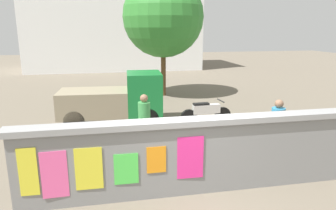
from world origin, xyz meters
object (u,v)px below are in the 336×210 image
object	(u,v)px
motorcycle	(205,112)
bicycle_near	(174,156)
person_bystander	(144,117)
tree_roadside	(163,17)
person_walking	(277,123)
auto_rickshaw_truck	(117,99)
bicycle_far	(94,150)

from	to	relation	value
motorcycle	bicycle_near	bearing A→B (deg)	-118.90
bicycle_near	person_bystander	bearing A→B (deg)	110.44
tree_roadside	person_bystander	bearing A→B (deg)	-104.54
person_bystander	motorcycle	bearing A→B (deg)	38.98
motorcycle	person_walking	xyz separation A→B (m)	(0.89, -3.27, 0.52)
motorcycle	person_bystander	world-z (taller)	person_bystander
auto_rickshaw_truck	person_bystander	world-z (taller)	auto_rickshaw_truck
motorcycle	tree_roadside	xyz separation A→B (m)	(-0.55, 5.25, 3.46)
bicycle_near	bicycle_far	distance (m)	2.07
person_walking	auto_rickshaw_truck	bearing A→B (deg)	134.68
person_walking	tree_roadside	distance (m)	9.13
auto_rickshaw_truck	bicycle_far	world-z (taller)	auto_rickshaw_truck
motorcycle	person_walking	bearing A→B (deg)	-74.76
auto_rickshaw_truck	motorcycle	distance (m)	3.21
motorcycle	auto_rickshaw_truck	bearing A→B (deg)	166.33
motorcycle	tree_roadside	size ratio (longest dim) A/B	0.32
bicycle_near	bicycle_far	xyz separation A→B (m)	(-1.92, 0.75, 0.00)
tree_roadside	auto_rickshaw_truck	bearing A→B (deg)	-119.40
bicycle_near	bicycle_far	bearing A→B (deg)	158.62
auto_rickshaw_truck	bicycle_far	bearing A→B (deg)	-101.90
bicycle_far	person_walking	xyz separation A→B (m)	(4.69, -0.62, 0.62)
auto_rickshaw_truck	person_walking	size ratio (longest dim) A/B	2.28
bicycle_far	person_bystander	world-z (taller)	person_bystander
person_bystander	tree_roadside	bearing A→B (deg)	75.46
person_walking	person_bystander	distance (m)	3.56
motorcycle	person_bystander	xyz separation A→B (m)	(-2.42, -1.96, 0.52)
tree_roadside	bicycle_near	bearing A→B (deg)	-98.74
bicycle_far	bicycle_near	bearing A→B (deg)	-21.38
auto_rickshaw_truck	person_bystander	distance (m)	2.79
bicycle_near	bicycle_far	world-z (taller)	same
person_walking	tree_roadside	xyz separation A→B (m)	(-1.44, 8.52, 2.93)
bicycle_near	person_bystander	world-z (taller)	person_bystander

